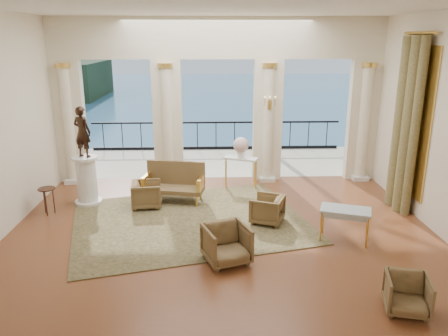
{
  "coord_description": "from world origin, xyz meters",
  "views": [
    {
      "loc": [
        -0.24,
        -8.26,
        3.95
      ],
      "look_at": [
        0.06,
        0.6,
        1.3
      ],
      "focal_mm": 35.0,
      "sensor_mm": 36.0,
      "label": 1
    }
  ],
  "objects_px": {
    "armchair_d": "(147,193)",
    "game_table": "(345,212)",
    "statue": "(82,132)",
    "settee": "(174,182)",
    "armchair_b": "(407,292)",
    "pedestal": "(87,181)",
    "armchair_c": "(267,208)",
    "armchair_a": "(227,242)",
    "side_table": "(47,192)",
    "console_table": "(241,163)"
  },
  "relations": [
    {
      "from": "armchair_d",
      "to": "game_table",
      "type": "height_order",
      "value": "armchair_d"
    },
    {
      "from": "statue",
      "to": "settee",
      "type": "bearing_deg",
      "value": -153.06
    },
    {
      "from": "armchair_b",
      "to": "pedestal",
      "type": "xyz_separation_m",
      "value": [
        -5.94,
        4.66,
        0.26
      ]
    },
    {
      "from": "armchair_c",
      "to": "game_table",
      "type": "bearing_deg",
      "value": 80.71
    },
    {
      "from": "armchair_a",
      "to": "game_table",
      "type": "distance_m",
      "value": 2.57
    },
    {
      "from": "settee",
      "to": "statue",
      "type": "bearing_deg",
      "value": -165.22
    },
    {
      "from": "armchair_d",
      "to": "pedestal",
      "type": "relative_size",
      "value": 0.58
    },
    {
      "from": "game_table",
      "to": "side_table",
      "type": "xyz_separation_m",
      "value": [
        -6.47,
        1.57,
        -0.06
      ]
    },
    {
      "from": "pedestal",
      "to": "console_table",
      "type": "distance_m",
      "value": 4.0
    },
    {
      "from": "armchair_a",
      "to": "game_table",
      "type": "xyz_separation_m",
      "value": [
        2.42,
        0.84,
        0.21
      ]
    },
    {
      "from": "pedestal",
      "to": "armchair_d",
      "type": "bearing_deg",
      "value": -10.58
    },
    {
      "from": "armchair_b",
      "to": "statue",
      "type": "height_order",
      "value": "statue"
    },
    {
      "from": "armchair_b",
      "to": "game_table",
      "type": "relative_size",
      "value": 0.58
    },
    {
      "from": "armchair_a",
      "to": "armchair_b",
      "type": "xyz_separation_m",
      "value": [
        2.63,
        -1.6,
        -0.07
      ]
    },
    {
      "from": "game_table",
      "to": "side_table",
      "type": "height_order",
      "value": "game_table"
    },
    {
      "from": "settee",
      "to": "side_table",
      "type": "bearing_deg",
      "value": -153.84
    },
    {
      "from": "armchair_d",
      "to": "statue",
      "type": "xyz_separation_m",
      "value": [
        -1.48,
        0.28,
        1.46
      ]
    },
    {
      "from": "armchair_d",
      "to": "settee",
      "type": "bearing_deg",
      "value": -62.39
    },
    {
      "from": "armchair_b",
      "to": "armchair_c",
      "type": "height_order",
      "value": "armchair_c"
    },
    {
      "from": "settee",
      "to": "side_table",
      "type": "relative_size",
      "value": 2.49
    },
    {
      "from": "armchair_a",
      "to": "statue",
      "type": "distance_m",
      "value": 4.72
    },
    {
      "from": "armchair_a",
      "to": "armchair_c",
      "type": "xyz_separation_m",
      "value": [
        0.97,
        1.75,
        -0.05
      ]
    },
    {
      "from": "armchair_a",
      "to": "armchair_c",
      "type": "height_order",
      "value": "armchair_a"
    },
    {
      "from": "armchair_b",
      "to": "settee",
      "type": "xyz_separation_m",
      "value": [
        -3.81,
        4.81,
        0.17
      ]
    },
    {
      "from": "game_table",
      "to": "side_table",
      "type": "relative_size",
      "value": 1.73
    },
    {
      "from": "armchair_a",
      "to": "pedestal",
      "type": "height_order",
      "value": "pedestal"
    },
    {
      "from": "armchair_c",
      "to": "game_table",
      "type": "xyz_separation_m",
      "value": [
        1.45,
        -0.91,
        0.26
      ]
    },
    {
      "from": "settee",
      "to": "console_table",
      "type": "height_order",
      "value": "settee"
    },
    {
      "from": "armchair_c",
      "to": "side_table",
      "type": "xyz_separation_m",
      "value": [
        -5.02,
        0.66,
        0.2
      ]
    },
    {
      "from": "side_table",
      "to": "pedestal",
      "type": "bearing_deg",
      "value": 40.71
    },
    {
      "from": "armchair_c",
      "to": "side_table",
      "type": "height_order",
      "value": "armchair_c"
    },
    {
      "from": "pedestal",
      "to": "statue",
      "type": "xyz_separation_m",
      "value": [
        0.0,
        -0.0,
        1.23
      ]
    },
    {
      "from": "armchair_b",
      "to": "side_table",
      "type": "bearing_deg",
      "value": 162.74
    },
    {
      "from": "armchair_a",
      "to": "armchair_b",
      "type": "relative_size",
      "value": 1.23
    },
    {
      "from": "armchair_c",
      "to": "statue",
      "type": "distance_m",
      "value": 4.7
    },
    {
      "from": "side_table",
      "to": "armchair_c",
      "type": "bearing_deg",
      "value": -7.52
    },
    {
      "from": "armchair_d",
      "to": "statue",
      "type": "distance_m",
      "value": 2.1
    },
    {
      "from": "armchair_a",
      "to": "side_table",
      "type": "height_order",
      "value": "armchair_a"
    },
    {
      "from": "armchair_c",
      "to": "side_table",
      "type": "relative_size",
      "value": 1.08
    },
    {
      "from": "armchair_a",
      "to": "console_table",
      "type": "xyz_separation_m",
      "value": [
        0.55,
        4.13,
        0.32
      ]
    },
    {
      "from": "armchair_a",
      "to": "side_table",
      "type": "bearing_deg",
      "value": 129.21
    },
    {
      "from": "armchair_a",
      "to": "pedestal",
      "type": "xyz_separation_m",
      "value": [
        -3.31,
        3.06,
        0.19
      ]
    },
    {
      "from": "statue",
      "to": "console_table",
      "type": "height_order",
      "value": "statue"
    },
    {
      "from": "console_table",
      "to": "armchair_c",
      "type": "bearing_deg",
      "value": -56.34
    },
    {
      "from": "game_table",
      "to": "console_table",
      "type": "relative_size",
      "value": 1.13
    },
    {
      "from": "armchair_a",
      "to": "armchair_d",
      "type": "relative_size",
      "value": 1.11
    },
    {
      "from": "armchair_d",
      "to": "pedestal",
      "type": "xyz_separation_m",
      "value": [
        -1.48,
        0.28,
        0.23
      ]
    },
    {
      "from": "game_table",
      "to": "pedestal",
      "type": "xyz_separation_m",
      "value": [
        -5.73,
        2.21,
        -0.02
      ]
    },
    {
      "from": "armchair_d",
      "to": "settee",
      "type": "relative_size",
      "value": 0.45
    },
    {
      "from": "armchair_a",
      "to": "armchair_d",
      "type": "height_order",
      "value": "armchair_a"
    }
  ]
}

